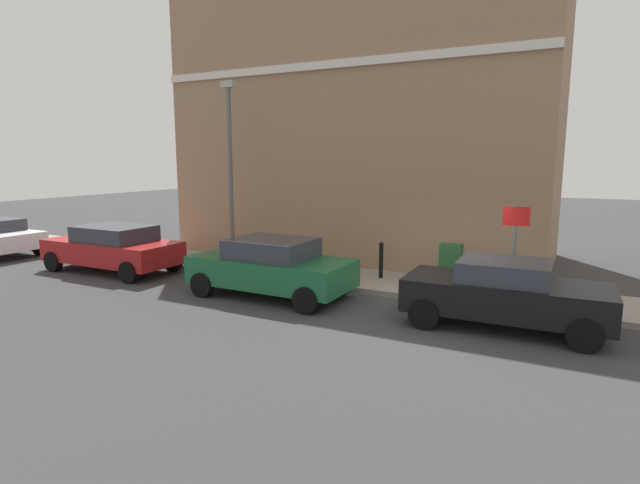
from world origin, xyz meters
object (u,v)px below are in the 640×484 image
(car_red, at_px, (113,247))
(street_sign, at_px, (515,239))
(car_black, at_px, (505,293))
(car_green, at_px, (271,267))
(utility_cabinet, at_px, (451,267))
(lamppost, at_px, (230,165))
(bollard_near_cabinet, at_px, (381,259))

(car_red, height_order, street_sign, street_sign)
(car_black, xyz_separation_m, car_green, (-0.17, 5.65, 0.04))
(street_sign, bearing_deg, car_green, 106.70)
(car_green, bearing_deg, car_black, -177.61)
(car_green, relative_size, utility_cabinet, 3.64)
(lamppost, bearing_deg, car_green, -128.05)
(utility_cabinet, distance_m, bollard_near_cabinet, 1.99)
(car_red, distance_m, street_sign, 11.73)
(car_black, distance_m, lamppost, 9.28)
(car_green, xyz_separation_m, bollard_near_cabinet, (2.63, -2.00, -0.08))
(lamppost, bearing_deg, car_black, -104.18)
(car_red, xyz_separation_m, street_sign, (1.52, -11.59, 0.89))
(utility_cabinet, distance_m, lamppost, 7.46)
(bollard_near_cabinet, relative_size, street_sign, 0.45)
(utility_cabinet, xyz_separation_m, lamppost, (-0.18, 6.99, 2.62))
(car_black, height_order, car_green, car_green)
(utility_cabinet, bearing_deg, street_sign, -117.19)
(car_red, bearing_deg, street_sign, -172.63)
(utility_cabinet, bearing_deg, bollard_near_cabinet, 87.11)
(car_red, height_order, utility_cabinet, car_red)
(car_green, height_order, utility_cabinet, car_green)
(car_red, bearing_deg, bollard_near_cabinet, -162.93)
(car_red, distance_m, utility_cabinet, 10.23)
(car_red, bearing_deg, lamppost, -143.70)
(car_red, relative_size, utility_cabinet, 3.85)
(car_black, distance_m, street_sign, 1.77)
(utility_cabinet, bearing_deg, car_red, 103.38)
(car_black, relative_size, bollard_near_cabinet, 3.96)
(car_black, height_order, street_sign, street_sign)
(car_black, relative_size, utility_cabinet, 3.58)
(street_sign, bearing_deg, car_black, -179.01)
(utility_cabinet, xyz_separation_m, bollard_near_cabinet, (0.10, 1.98, 0.02))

